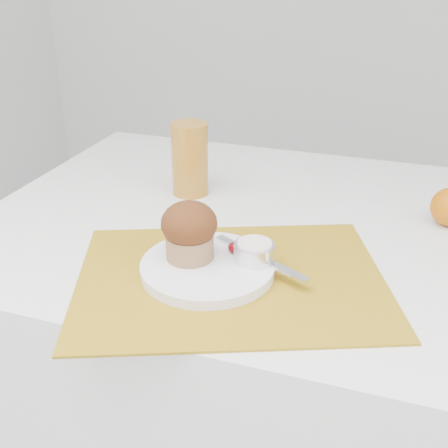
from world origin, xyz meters
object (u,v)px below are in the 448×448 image
(table, at_px, (292,382))
(juice_glass, at_px, (190,159))
(muffin, at_px, (189,230))
(plate, at_px, (208,267))

(table, bearing_deg, juice_glass, 163.65)
(table, xyz_separation_m, muffin, (-0.14, -0.21, 0.44))
(table, distance_m, muffin, 0.51)
(table, relative_size, plate, 5.75)
(juice_glass, relative_size, muffin, 1.59)
(plate, bearing_deg, juice_glass, 116.36)
(juice_glass, bearing_deg, muffin, -68.39)
(table, height_order, juice_glass, juice_glass)
(plate, relative_size, muffin, 2.24)
(table, distance_m, juice_glass, 0.52)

